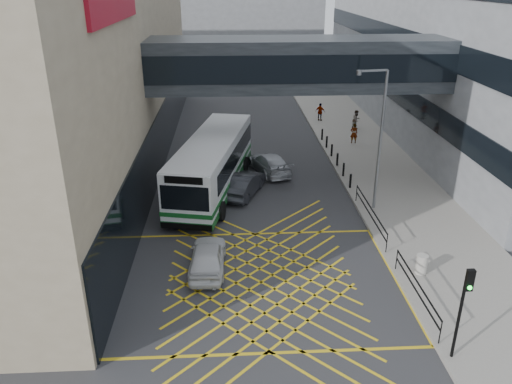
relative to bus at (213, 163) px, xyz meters
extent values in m
plane|color=#333335|center=(2.29, -10.47, -1.82)|extent=(120.00, 120.00, 0.00)
cube|color=black|center=(-3.67, 5.53, 0.18)|extent=(0.10, 41.50, 4.00)
cube|color=black|center=(14.25, 13.53, 2.18)|extent=(0.10, 43.50, 1.60)
cube|color=black|center=(14.25, 13.53, 6.18)|extent=(0.10, 43.50, 1.60)
cube|color=gray|center=(0.29, 49.53, 7.18)|extent=(28.00, 16.00, 18.00)
cube|color=#292F34|center=(5.29, 1.53, 5.68)|extent=(20.00, 4.00, 3.00)
cube|color=black|center=(5.29, -0.49, 5.68)|extent=(19.50, 0.06, 1.60)
cube|color=black|center=(5.29, 3.55, 5.68)|extent=(19.50, 0.06, 1.60)
cube|color=gray|center=(11.29, 4.53, -1.74)|extent=(6.00, 54.00, 0.16)
cube|color=gold|center=(2.29, -10.47, -1.82)|extent=(12.00, 9.00, 0.01)
cube|color=silver|center=(-0.03, -0.12, 0.04)|extent=(5.17, 12.31, 2.95)
cube|color=#0F4E1B|center=(-0.03, -0.12, -1.25)|extent=(5.22, 12.37, 0.37)
cube|color=#0F4E1B|center=(-0.03, -0.12, -0.67)|extent=(5.24, 12.37, 0.24)
cube|color=black|center=(0.11, 0.52, 0.42)|extent=(4.91, 10.83, 1.15)
cube|color=black|center=(-1.27, -5.98, 0.31)|extent=(2.47, 0.61, 1.31)
cube|color=black|center=(-1.27, -6.00, 1.29)|extent=(1.94, 0.47, 0.38)
cube|color=silver|center=(-0.03, -0.12, 1.52)|extent=(5.12, 12.20, 0.11)
cube|color=black|center=(-1.27, -6.00, -1.27)|extent=(2.69, 0.67, 0.33)
cube|color=black|center=(1.22, 5.75, -1.27)|extent=(2.69, 0.67, 0.33)
cylinder|color=black|center=(-2.19, -3.68, -1.27)|extent=(0.53, 1.13, 1.09)
cylinder|color=black|center=(0.50, -4.25, -1.27)|extent=(0.53, 1.13, 1.09)
cylinder|color=black|center=(-0.65, 3.58, -1.27)|extent=(0.53, 1.13, 1.09)
cylinder|color=black|center=(2.05, 3.01, -1.27)|extent=(0.53, 1.13, 1.09)
imported|color=silver|center=(-0.07, -9.28, -1.14)|extent=(1.92, 4.35, 1.36)
imported|color=black|center=(1.85, -0.84, -1.12)|extent=(3.29, 4.81, 1.40)
imported|color=#A0A4A9|center=(3.70, 2.86, -1.11)|extent=(3.19, 4.93, 1.42)
cylinder|color=black|center=(8.63, -15.65, -0.12)|extent=(0.11, 0.11, 3.09)
cube|color=black|center=(8.63, -15.85, 1.61)|extent=(0.26, 0.17, 0.77)
sphere|color=#19E533|center=(8.63, -15.94, 1.38)|extent=(0.15, 0.15, 0.15)
cylinder|color=slate|center=(9.22, -3.45, 2.23)|extent=(0.18, 0.18, 7.79)
cube|color=slate|center=(8.45, -3.56, 6.13)|extent=(1.55, 0.32, 0.10)
cylinder|color=slate|center=(7.68, -3.67, 6.05)|extent=(0.31, 0.31, 0.24)
cylinder|color=#ADA89E|center=(9.46, -10.34, -1.21)|extent=(0.51, 0.51, 0.89)
cube|color=black|center=(8.44, -12.47, -0.71)|extent=(0.05, 5.00, 0.05)
cube|color=black|center=(8.44, -12.47, -1.11)|extent=(0.05, 5.00, 0.05)
cube|color=black|center=(8.44, -5.47, -0.71)|extent=(0.05, 6.00, 0.05)
cube|color=black|center=(8.44, -5.47, -1.11)|extent=(0.05, 6.00, 0.05)
cylinder|color=black|center=(8.44, -14.97, -1.16)|extent=(0.04, 0.04, 1.00)
cylinder|color=black|center=(8.44, -9.97, -1.16)|extent=(0.04, 0.04, 1.00)
cylinder|color=black|center=(8.44, -8.47, -1.16)|extent=(0.04, 0.04, 1.00)
cylinder|color=black|center=(8.44, -2.47, -1.16)|extent=(0.04, 0.04, 1.00)
cylinder|color=black|center=(8.54, -0.47, -1.21)|extent=(0.14, 0.14, 0.90)
cylinder|color=black|center=(8.54, 1.53, -1.21)|extent=(0.14, 0.14, 0.90)
cylinder|color=black|center=(8.54, 3.53, -1.21)|extent=(0.14, 0.14, 0.90)
cylinder|color=black|center=(8.54, 5.53, -1.21)|extent=(0.14, 0.14, 0.90)
cylinder|color=black|center=(8.54, 7.53, -1.21)|extent=(0.14, 0.14, 0.90)
cylinder|color=black|center=(8.54, 9.53, -1.21)|extent=(0.14, 0.14, 0.90)
imported|color=gray|center=(10.88, 8.53, -0.87)|extent=(0.65, 0.48, 1.58)
imported|color=gray|center=(11.99, 12.35, -0.83)|extent=(0.93, 0.87, 1.66)
imported|color=gray|center=(9.38, 15.35, -0.86)|extent=(1.05, 0.85, 1.60)
camera|label=1|loc=(1.05, -28.96, 10.54)|focal=35.00mm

